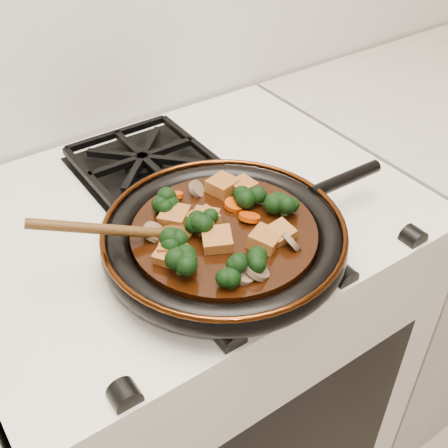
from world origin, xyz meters
TOP-DOWN VIEW (x-y plane):
  - stove at (0.00, 1.69)m, footprint 0.76×0.60m
  - burner_grate_front at (0.00, 1.55)m, footprint 0.23×0.23m
  - burner_grate_back at (0.00, 1.83)m, footprint 0.23×0.23m
  - skillet at (-0.02, 1.54)m, footprint 0.48×0.36m
  - braising_sauce at (-0.02, 1.54)m, footprint 0.27×0.27m
  - tofu_cube_0 at (-0.07, 1.60)m, footprint 0.06×0.05m
  - tofu_cube_1 at (0.06, 1.60)m, footprint 0.04×0.04m
  - tofu_cube_2 at (-0.10, 1.54)m, footprint 0.06×0.05m
  - tofu_cube_3 at (0.01, 1.48)m, footprint 0.06×0.05m
  - tofu_cube_4 at (-0.11, 1.53)m, footprint 0.05×0.05m
  - tofu_cube_5 at (-0.04, 1.57)m, footprint 0.06×0.06m
  - tofu_cube_6 at (0.04, 1.48)m, footprint 0.04×0.04m
  - tofu_cube_7 at (0.03, 1.62)m, footprint 0.05×0.05m
  - tofu_cube_8 at (-0.05, 1.52)m, footprint 0.06×0.06m
  - tofu_cube_9 at (-0.04, 1.57)m, footprint 0.04×0.04m
  - broccoli_floret_0 at (-0.07, 1.62)m, footprint 0.09×0.08m
  - broccoli_floret_1 at (-0.12, 1.50)m, footprint 0.08×0.08m
  - broccoli_floret_2 at (-0.10, 1.54)m, footprint 0.09×0.09m
  - broccoli_floret_3 at (-0.05, 1.56)m, footprint 0.08×0.09m
  - broccoli_floret_4 at (0.08, 1.52)m, footprint 0.08×0.09m
  - broccoli_floret_5 at (0.05, 1.57)m, footprint 0.08×0.08m
  - broccoli_floret_6 at (-0.04, 1.46)m, footprint 0.07×0.06m
  - broccoli_floret_7 at (-0.07, 1.46)m, footprint 0.08×0.08m
  - carrot_coin_0 at (-0.07, 1.58)m, footprint 0.03×0.03m
  - carrot_coin_1 at (0.02, 1.58)m, footprint 0.03×0.03m
  - carrot_coin_2 at (-0.04, 1.65)m, footprint 0.03×0.03m
  - carrot_coin_3 at (0.02, 1.54)m, footprint 0.03×0.03m
  - mushroom_slice_0 at (-0.04, 1.44)m, footprint 0.05×0.05m
  - mushroom_slice_1 at (-0.11, 1.59)m, footprint 0.05×0.05m
  - mushroom_slice_2 at (-0.05, 1.45)m, footprint 0.05×0.05m
  - mushroom_slice_3 at (0.04, 1.46)m, footprint 0.03×0.04m
  - mushroom_slice_4 at (-0.00, 1.64)m, footprint 0.04×0.04m
  - wooden_spoon at (-0.13, 1.59)m, footprint 0.13×0.07m

SIDE VIEW (x-z plane):
  - stove at x=0.00m, z-range 0.00..0.90m
  - burner_grate_front at x=0.00m, z-range 0.90..0.93m
  - burner_grate_back at x=0.00m, z-range 0.90..0.93m
  - skillet at x=-0.02m, z-range 0.92..0.97m
  - braising_sauce at x=-0.02m, z-range 0.94..0.96m
  - carrot_coin_0 at x=-0.07m, z-range 0.96..0.97m
  - carrot_coin_1 at x=0.02m, z-range 0.96..0.97m
  - carrot_coin_2 at x=-0.04m, z-range 0.95..0.97m
  - carrot_coin_3 at x=0.02m, z-range 0.95..0.97m
  - mushroom_slice_0 at x=-0.04m, z-range 0.95..0.98m
  - mushroom_slice_1 at x=-0.11m, z-range 0.95..0.98m
  - mushroom_slice_2 at x=-0.05m, z-range 0.96..0.98m
  - mushroom_slice_3 at x=0.04m, z-range 0.95..0.98m
  - mushroom_slice_4 at x=0.00m, z-range 0.95..0.98m
  - tofu_cube_6 at x=0.04m, z-range 0.95..0.98m
  - tofu_cube_4 at x=-0.11m, z-range 0.95..0.98m
  - tofu_cube_0 at x=-0.07m, z-range 0.95..0.98m
  - tofu_cube_3 at x=0.01m, z-range 0.95..0.98m
  - tofu_cube_1 at x=0.06m, z-range 0.95..0.98m
  - tofu_cube_2 at x=-0.10m, z-range 0.95..0.98m
  - tofu_cube_9 at x=-0.04m, z-range 0.95..0.98m
  - tofu_cube_8 at x=-0.05m, z-range 0.95..0.98m
  - tofu_cube_7 at x=0.03m, z-range 0.95..0.98m
  - tofu_cube_5 at x=-0.04m, z-range 0.95..0.98m
  - broccoli_floret_5 at x=0.05m, z-range 0.94..0.99m
  - broccoli_floret_6 at x=-0.04m, z-range 0.94..1.00m
  - broccoli_floret_2 at x=-0.10m, z-range 0.94..1.00m
  - broccoli_floret_0 at x=-0.07m, z-range 0.94..1.00m
  - broccoli_floret_7 at x=-0.07m, z-range 0.94..1.00m
  - broccoli_floret_4 at x=0.08m, z-range 0.94..1.01m
  - broccoli_floret_1 at x=-0.12m, z-range 0.94..1.01m
  - broccoli_floret_3 at x=-0.05m, z-range 0.94..1.01m
  - wooden_spoon at x=-0.13m, z-range 0.88..1.08m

